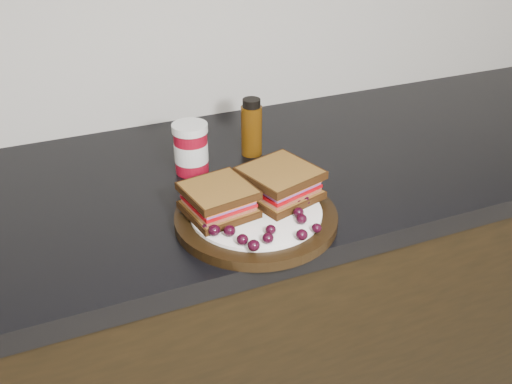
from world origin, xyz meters
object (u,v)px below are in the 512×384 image
sandwich_left (218,200)px  oil_bottle (252,127)px  plate (256,218)px  condiment_jar (191,148)px

sandwich_left → oil_bottle: bearing=46.5°
plate → sandwich_left: (-0.06, 0.02, 0.04)m
plate → oil_bottle: (0.09, 0.25, 0.05)m
plate → condiment_jar: bearing=101.8°
plate → condiment_jar: 0.23m
plate → sandwich_left: 0.07m
sandwich_left → condiment_jar: condiment_jar is taller
sandwich_left → condiment_jar: (0.01, 0.20, 0.00)m
sandwich_left → condiment_jar: bearing=76.5°
condiment_jar → oil_bottle: bearing=11.2°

